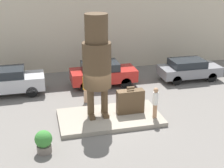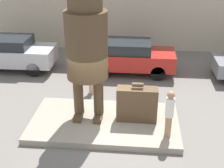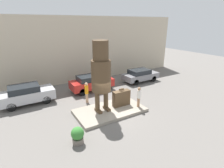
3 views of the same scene
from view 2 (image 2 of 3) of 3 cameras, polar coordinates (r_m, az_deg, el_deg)
The scene contains 8 objects.
ground_plane at distance 10.98m, azimuth -1.35°, elevation -7.51°, with size 60.00×60.00×0.00m, color slate.
pedestal at distance 10.92m, azimuth -1.35°, elevation -7.04°, with size 5.09×2.83×0.21m.
statue_figure at distance 9.89m, azimuth -4.74°, elevation 8.85°, with size 1.36×1.36×5.04m.
giant_suitcase at distance 10.60m, azimuth 4.59°, elevation -3.69°, with size 1.37×0.48×1.41m.
tourist at distance 9.79m, azimuth 10.46°, elevation -5.05°, with size 0.27×0.27×1.58m.
parked_car_silver at distance 15.92m, azimuth -17.93°, elevation 5.53°, with size 4.07×1.77×1.61m.
parked_car_red at distance 14.75m, azimuth 3.21°, elevation 5.11°, with size 4.13×1.74×1.56m.
worker_hivis at distance 12.72m, azimuth -3.84°, elevation 2.24°, with size 0.30×0.30×1.75m.
Camera 2 is at (1.11, -9.12, 6.01)m, focal length 50.00 mm.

